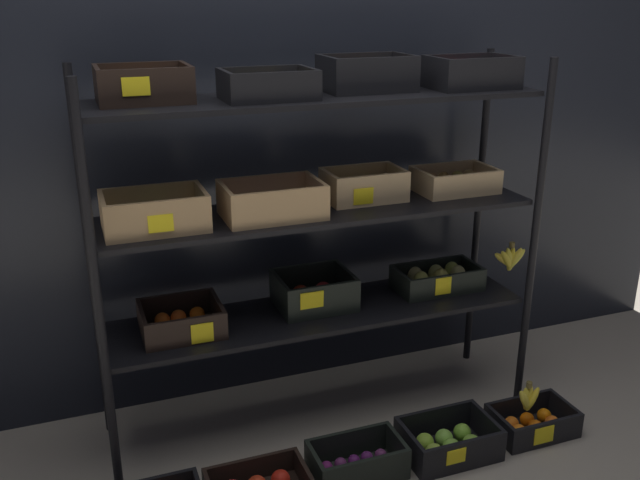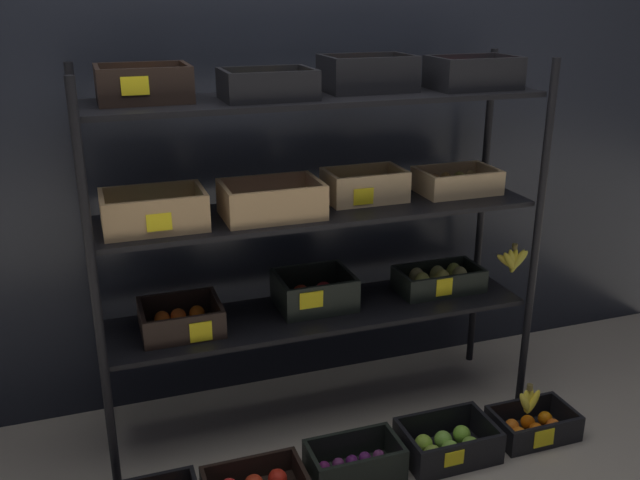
# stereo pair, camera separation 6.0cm
# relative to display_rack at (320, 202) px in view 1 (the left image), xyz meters

# --- Properties ---
(ground_plane) EXTENTS (10.00, 10.00, 0.00)m
(ground_plane) POSITION_rel_display_rack_xyz_m (-0.00, -0.01, -0.96)
(ground_plane) COLOR gray
(storefront_wall) EXTENTS (4.13, 0.12, 2.47)m
(storefront_wall) POSITION_rel_display_rack_xyz_m (-0.00, 0.41, 0.27)
(storefront_wall) COLOR black
(storefront_wall) RESTS_ON ground_plane
(display_rack) EXTENTS (1.86, 0.46, 1.51)m
(display_rack) POSITION_rel_display_rack_xyz_m (0.00, 0.00, 0.00)
(display_rack) COLOR black
(display_rack) RESTS_ON ground_plane
(crate_ground_plum) EXTENTS (0.36, 0.20, 0.13)m
(crate_ground_plum) POSITION_rel_display_rack_xyz_m (-0.01, -0.43, -0.92)
(crate_ground_plum) COLOR black
(crate_ground_plum) RESTS_ON ground_plane
(crate_ground_apple_green) EXTENTS (0.37, 0.25, 0.13)m
(crate_ground_apple_green) POSITION_rel_display_rack_xyz_m (0.38, -0.44, -0.91)
(crate_ground_apple_green) COLOR black
(crate_ground_apple_green) RESTS_ON ground_plane
(crate_ground_rightmost_tangerine) EXTENTS (0.34, 0.22, 0.11)m
(crate_ground_rightmost_tangerine) POSITION_rel_display_rack_xyz_m (0.78, -0.44, -0.92)
(crate_ground_rightmost_tangerine) COLOR black
(crate_ground_rightmost_tangerine) RESTS_ON ground_plane
(banana_bunch_loose) EXTENTS (0.12, 0.04, 0.14)m
(banana_bunch_loose) POSITION_rel_display_rack_xyz_m (0.74, -0.44, -0.79)
(banana_bunch_loose) COLOR brown
(banana_bunch_loose) RESTS_ON crate_ground_rightmost_tangerine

